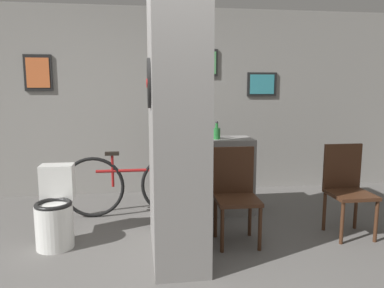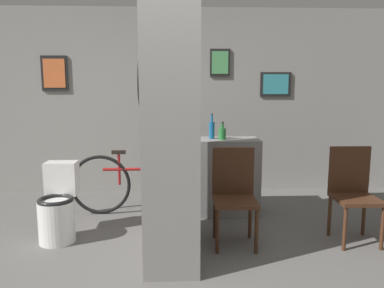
# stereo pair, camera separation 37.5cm
# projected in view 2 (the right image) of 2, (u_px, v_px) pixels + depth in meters

# --- Properties ---
(ground_plane) EXTENTS (14.00, 14.00, 0.00)m
(ground_plane) POSITION_uv_depth(u_px,v_px,m) (167.00, 282.00, 2.95)
(ground_plane) COLOR #5B5956
(wall_back) EXTENTS (8.00, 0.09, 2.60)m
(wall_back) POSITION_uv_depth(u_px,v_px,m) (170.00, 102.00, 5.34)
(wall_back) COLOR gray
(wall_back) RESTS_ON ground_plane
(pillar_center) EXTENTS (0.48, 1.12, 2.60)m
(pillar_center) POSITION_uv_depth(u_px,v_px,m) (171.00, 112.00, 3.30)
(pillar_center) COLOR gray
(pillar_center) RESTS_ON ground_plane
(counter_shelf) EXTENTS (1.20, 0.44, 0.91)m
(counter_shelf) POSITION_uv_depth(u_px,v_px,m) (208.00, 176.00, 4.48)
(counter_shelf) COLOR gray
(counter_shelf) RESTS_ON ground_plane
(toilet) EXTENTS (0.35, 0.51, 0.76)m
(toilet) POSITION_uv_depth(u_px,v_px,m) (58.00, 208.00, 3.73)
(toilet) COLOR silver
(toilet) RESTS_ON ground_plane
(chair_near_pillar) EXTENTS (0.42, 0.42, 0.93)m
(chair_near_pillar) POSITION_uv_depth(u_px,v_px,m) (234.00, 192.00, 3.63)
(chair_near_pillar) COLOR #422616
(chair_near_pillar) RESTS_ON ground_plane
(chair_by_doorway) EXTENTS (0.41, 0.41, 0.93)m
(chair_by_doorway) POSITION_uv_depth(u_px,v_px,m) (353.00, 190.00, 3.70)
(chair_by_doorway) COLOR #422616
(chair_by_doorway) RESTS_ON ground_plane
(bicycle) EXTENTS (1.63, 0.42, 0.77)m
(bicycle) POSITION_uv_depth(u_px,v_px,m) (139.00, 183.00, 4.48)
(bicycle) COLOR black
(bicycle) RESTS_ON ground_plane
(bottle_tall) EXTENTS (0.07, 0.07, 0.31)m
(bottle_tall) POSITION_uv_depth(u_px,v_px,m) (212.00, 129.00, 4.41)
(bottle_tall) COLOR #19598C
(bottle_tall) RESTS_ON counter_shelf
(bottle_short) EXTENTS (0.09, 0.09, 0.22)m
(bottle_short) POSITION_uv_depth(u_px,v_px,m) (222.00, 133.00, 4.35)
(bottle_short) COLOR #267233
(bottle_short) RESTS_ON counter_shelf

